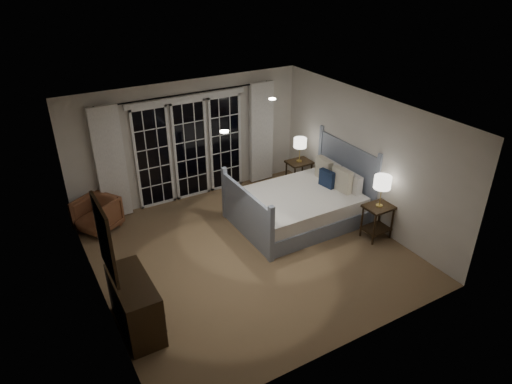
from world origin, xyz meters
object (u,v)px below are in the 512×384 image
bed (301,204)px  lamp_left (383,183)px  lamp_right (300,143)px  dresser (135,305)px  armchair (97,214)px  nightstand_left (378,217)px  nightstand_right (299,171)px

bed → lamp_left: size_ratio=4.03×
lamp_left → lamp_right: lamp_left is taller
lamp_left → dresser: bearing=-179.5°
lamp_right → armchair: (-4.22, 0.54, -0.77)m
nightstand_left → nightstand_right: bearing=93.3°
bed → dresser: (-3.64, -1.24, 0.06)m
bed → lamp_right: 1.51m
nightstand_right → armchair: bearing=172.8°
nightstand_left → armchair: bearing=146.9°
lamp_left → armchair: size_ratio=0.83×
bed → nightstand_left: bearing=-54.9°
lamp_left → armchair: lamp_left is taller
nightstand_left → armchair: nightstand_left is taller
dresser → nightstand_left: bearing=0.5°
dresser → armchair: bearing=87.4°
nightstand_left → lamp_left: 0.69m
bed → nightstand_right: bed is taller
nightstand_left → lamp_right: (-0.13, 2.30, 0.66)m
bed → lamp_right: bed is taller
nightstand_left → lamp_left: lamp_left is taller
nightstand_right → lamp_right: (-0.00, 0.00, 0.65)m
bed → nightstand_left: bed is taller
nightstand_left → lamp_right: bearing=93.3°
nightstand_right → lamp_left: (0.13, -2.30, 0.68)m
nightstand_right → lamp_right: size_ratio=1.26×
bed → lamp_left: bearing=-54.9°
lamp_left → armchair: (-4.36, 2.84, -0.81)m
bed → armchair: bed is taller
nightstand_left → lamp_left: size_ratio=1.12×
nightstand_right → dresser: bearing=-151.7°
armchair → dresser: 2.88m
bed → dresser: bearing=-161.2°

